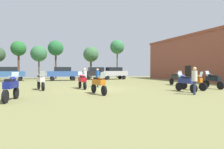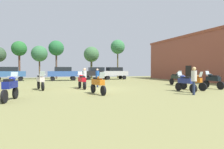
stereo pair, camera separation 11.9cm
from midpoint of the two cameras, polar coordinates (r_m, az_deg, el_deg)
The scene contains 22 objects.
ground_plane at distance 16.46m, azimuth -5.01°, elevation -4.23°, with size 44.00×52.00×0.02m.
brick_building at distance 31.07m, azimuth 25.98°, elevation 4.44°, with size 6.12×21.39×6.65m.
motorcycle_2 at distance 16.44m, azimuth -9.04°, elevation -1.74°, with size 0.62×2.10×1.44m.
motorcycle_4 at distance 20.93m, azimuth 18.29°, elevation -1.02°, with size 0.62×2.25×1.51m.
motorcycle_6 at distance 16.39m, azimuth -20.54°, elevation -1.72°, with size 0.75×2.23×1.50m.
motorcycle_7 at distance 18.37m, azimuth 27.52°, elevation -1.47°, with size 0.62×2.13×1.50m.
motorcycle_9 at distance 12.72m, azimuth -4.22°, elevation -2.62°, with size 0.69×2.21×1.46m.
motorcycle_10 at distance 11.29m, azimuth -27.95°, elevation -3.22°, with size 0.70×2.16×1.50m.
motorcycle_11 at distance 16.51m, azimuth 22.73°, elevation -1.78°, with size 0.85×2.20×1.46m.
motorcycle_12 at distance 15.08m, azimuth 20.75°, elevation -2.08°, with size 0.62×2.11×1.46m.
car_1 at distance 30.89m, azimuth -28.39°, elevation 0.46°, with size 4.42×2.11×2.00m.
car_2 at distance 31.53m, azimuth -4.89°, elevation 0.65°, with size 4.33×1.88×2.00m.
car_3 at distance 29.34m, azimuth -14.58°, elevation 0.54°, with size 4.31×1.82×2.00m.
car_5 at distance 31.77m, azimuth 0.48°, elevation 0.66°, with size 4.44×2.17×2.00m.
person_1 at distance 17.41m, azimuth -8.27°, elevation -0.48°, with size 0.48×0.48×1.77m.
person_2 at distance 13.42m, azimuth 23.01°, elevation -1.08°, with size 0.48×0.48×1.80m.
person_3 at distance 17.71m, azimuth -4.48°, elevation -0.54°, with size 0.38×0.38×1.72m.
tree_1 at distance 36.65m, azimuth 1.46°, elevation 8.11°, with size 2.67×2.67×7.25m.
tree_2 at distance 35.20m, azimuth -6.37°, elevation 5.89°, with size 2.76×2.76×5.77m.
tree_4 at distance 35.52m, azimuth -16.43°, elevation 7.41°, with size 2.66×2.66×6.73m.
tree_6 at distance 34.30m, azimuth -20.95°, elevation 5.76°, with size 2.64×2.64×5.59m.
tree_8 at distance 35.27m, azimuth -26.04°, elevation 6.81°, with size 2.42×2.42×6.29m.
Camera 1 is at (-4.12, -15.84, 1.64)m, focal length 30.87 mm.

